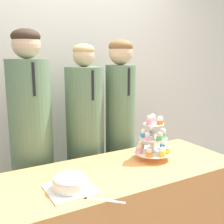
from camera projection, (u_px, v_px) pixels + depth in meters
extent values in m
cube|color=silver|center=(58.00, 72.00, 2.57)|extent=(9.00, 0.06, 2.70)
cube|color=white|center=(70.00, 189.00, 1.53)|extent=(0.25, 0.25, 0.01)
cylinder|color=silver|center=(70.00, 184.00, 1.52)|extent=(0.19, 0.19, 0.05)
ellipsoid|color=silver|center=(70.00, 179.00, 1.52)|extent=(0.19, 0.19, 0.07)
cube|color=silver|center=(106.00, 200.00, 1.42)|extent=(0.16, 0.15, 0.00)
cube|color=black|center=(79.00, 197.00, 1.46)|extent=(0.08, 0.08, 0.01)
cylinder|color=silver|center=(153.00, 141.00, 1.98)|extent=(0.02, 0.02, 0.26)
cylinder|color=silver|center=(153.00, 152.00, 1.99)|extent=(0.27, 0.27, 0.01)
cylinder|color=silver|center=(153.00, 138.00, 1.97)|extent=(0.20, 0.20, 0.01)
cylinder|color=silver|center=(154.00, 124.00, 1.95)|extent=(0.14, 0.14, 0.01)
cylinder|color=#3893DB|center=(163.00, 146.00, 2.06)|extent=(0.04, 0.04, 0.03)
sphere|color=silver|center=(163.00, 143.00, 2.05)|extent=(0.04, 0.04, 0.04)
cylinder|color=white|center=(153.00, 145.00, 2.09)|extent=(0.04, 0.04, 0.03)
sphere|color=#F4E5C6|center=(153.00, 142.00, 2.09)|extent=(0.04, 0.04, 0.04)
cylinder|color=orange|center=(141.00, 147.00, 2.06)|extent=(0.05, 0.05, 0.02)
sphere|color=beige|center=(141.00, 144.00, 2.05)|extent=(0.04, 0.04, 0.04)
cylinder|color=pink|center=(139.00, 151.00, 1.96)|extent=(0.05, 0.05, 0.03)
sphere|color=beige|center=(139.00, 147.00, 1.96)|extent=(0.04, 0.04, 0.04)
cylinder|color=orange|center=(149.00, 154.00, 1.90)|extent=(0.05, 0.05, 0.03)
sphere|color=beige|center=(149.00, 151.00, 1.89)|extent=(0.05, 0.05, 0.05)
cylinder|color=yellow|center=(162.00, 154.00, 1.90)|extent=(0.05, 0.05, 0.03)
sphere|color=white|center=(162.00, 150.00, 1.89)|extent=(0.04, 0.04, 0.04)
cylinder|color=yellow|center=(168.00, 151.00, 1.95)|extent=(0.04, 0.04, 0.03)
sphere|color=white|center=(168.00, 148.00, 1.95)|extent=(0.04, 0.04, 0.04)
cylinder|color=#4CB766|center=(163.00, 135.00, 1.98)|extent=(0.05, 0.05, 0.03)
sphere|color=silver|center=(163.00, 131.00, 1.98)|extent=(0.04, 0.04, 0.04)
cylinder|color=#4CB766|center=(152.00, 133.00, 2.04)|extent=(0.04, 0.04, 0.03)
sphere|color=silver|center=(152.00, 130.00, 2.04)|extent=(0.04, 0.04, 0.04)
cylinder|color=#3893DB|center=(144.00, 135.00, 1.99)|extent=(0.05, 0.05, 0.03)
sphere|color=white|center=(144.00, 132.00, 1.99)|extent=(0.04, 0.04, 0.04)
cylinder|color=pink|center=(148.00, 138.00, 1.92)|extent=(0.04, 0.04, 0.03)
sphere|color=silver|center=(148.00, 135.00, 1.91)|extent=(0.04, 0.04, 0.04)
cylinder|color=#4CB766|center=(159.00, 138.00, 1.91)|extent=(0.04, 0.04, 0.03)
sphere|color=beige|center=(160.00, 135.00, 1.90)|extent=(0.04, 0.04, 0.04)
cylinder|color=pink|center=(149.00, 122.00, 1.92)|extent=(0.05, 0.05, 0.03)
sphere|color=silver|center=(149.00, 118.00, 1.92)|extent=(0.04, 0.04, 0.04)
cylinder|color=orange|center=(160.00, 123.00, 1.93)|extent=(0.05, 0.05, 0.02)
sphere|color=white|center=(160.00, 119.00, 1.93)|extent=(0.04, 0.04, 0.04)
cylinder|color=pink|center=(153.00, 120.00, 1.99)|extent=(0.04, 0.04, 0.03)
sphere|color=#F4E5C6|center=(153.00, 116.00, 1.99)|extent=(0.04, 0.04, 0.04)
cylinder|color=#567556|center=(33.00, 160.00, 2.08)|extent=(0.30, 0.30, 1.48)
sphere|color=#D6AD89|center=(26.00, 44.00, 1.92)|extent=(0.20, 0.20, 0.20)
ellipsoid|color=#332319|center=(26.00, 36.00, 1.91)|extent=(0.20, 0.20, 0.11)
cube|color=black|center=(34.00, 79.00, 1.83)|extent=(0.02, 0.01, 0.22)
cylinder|color=#567556|center=(86.00, 154.00, 2.30)|extent=(0.30, 0.30, 1.42)
sphere|color=#D6AD89|center=(84.00, 56.00, 2.14)|extent=(0.17, 0.17, 0.17)
ellipsoid|color=tan|center=(84.00, 50.00, 2.13)|extent=(0.17, 0.17, 0.09)
cube|color=black|center=(93.00, 85.00, 2.05)|extent=(0.02, 0.01, 0.22)
cylinder|color=#567556|center=(120.00, 147.00, 2.46)|extent=(0.25, 0.25, 1.42)
sphere|color=#D6AD89|center=(121.00, 53.00, 2.30)|extent=(0.20, 0.20, 0.20)
ellipsoid|color=brown|center=(121.00, 46.00, 2.29)|extent=(0.20, 0.20, 0.11)
cube|color=black|center=(129.00, 82.00, 2.24)|extent=(0.02, 0.01, 0.22)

